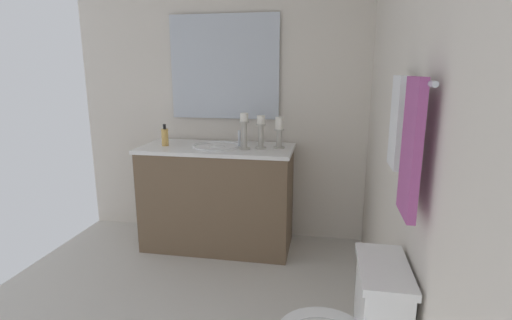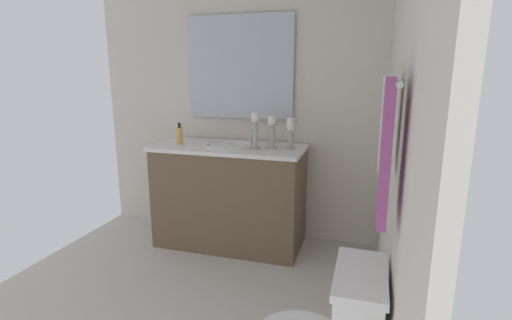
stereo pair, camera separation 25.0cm
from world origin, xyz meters
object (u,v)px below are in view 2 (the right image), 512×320
object	(u,v)px
mirror	(240,67)
candle_holder_short	(272,132)
sink_basin	(229,150)
candle_holder_tall	(291,132)
towel_bar	(395,82)
candle_holder_mid	(255,130)
vanity_cabinet	(230,196)
soap_bottle	(180,135)
towel_near_vanity	(385,124)
towel_center	(386,152)

from	to	relation	value
mirror	candle_holder_short	world-z (taller)	mirror
sink_basin	candle_holder_short	world-z (taller)	candle_holder_short
sink_basin	candle_holder_tall	bearing A→B (deg)	93.16
candle_holder_tall	candle_holder_short	distance (m)	0.15
towel_bar	candle_holder_short	bearing A→B (deg)	-150.48
sink_basin	candle_holder_mid	size ratio (longest dim) A/B	1.40
vanity_cabinet	mirror	distance (m)	1.10
soap_bottle	towel_near_vanity	bearing A→B (deg)	51.69
towel_bar	mirror	bearing A→B (deg)	-145.68
sink_basin	mirror	bearing A→B (deg)	-179.80
towel_near_vanity	towel_center	world-z (taller)	same
mirror	towel_bar	bearing A→B (deg)	34.32
mirror	soap_bottle	xyz separation A→B (m)	(0.32, -0.43, -0.56)
towel_center	sink_basin	bearing A→B (deg)	-144.13
candle_holder_mid	soap_bottle	distance (m)	0.68
candle_holder_tall	candle_holder_short	world-z (taller)	candle_holder_short
vanity_cabinet	towel_near_vanity	xyz separation A→B (m)	(1.30, 1.17, 0.83)
towel_bar	towel_center	distance (m)	0.27
soap_bottle	candle_holder_mid	bearing A→B (deg)	88.47
candle_holder_short	towel_near_vanity	bearing A→B (deg)	31.84
soap_bottle	vanity_cabinet	bearing A→B (deg)	95.06
towel_bar	towel_near_vanity	world-z (taller)	towel_near_vanity
vanity_cabinet	towel_center	size ratio (longest dim) A/B	2.59
candle_holder_mid	sink_basin	bearing A→B (deg)	-103.04
sink_basin	towel_near_vanity	xyz separation A→B (m)	(1.30, 1.17, 0.44)
vanity_cabinet	mirror	bearing A→B (deg)	179.99
sink_basin	candle_holder_tall	xyz separation A→B (m)	(-0.03, 0.51, 0.17)
towel_near_vanity	towel_center	distance (m)	0.32
towel_near_vanity	towel_bar	bearing A→B (deg)	6.56
candle_holder_mid	soap_bottle	size ratio (longest dim) A/B	1.59
vanity_cabinet	candle_holder_tall	xyz separation A→B (m)	(-0.03, 0.51, 0.56)
soap_bottle	towel_near_vanity	world-z (taller)	towel_near_vanity
towel_bar	towel_center	world-z (taller)	towel_center
mirror	candle_holder_short	xyz separation A→B (m)	(0.29, 0.37, -0.50)
soap_bottle	candle_holder_short	bearing A→B (deg)	91.77
candle_holder_tall	soap_bottle	distance (m)	0.95
soap_bottle	towel_center	world-z (taller)	towel_center
candle_holder_tall	candle_holder_short	size ratio (longest dim) A/B	0.94
candle_holder_short	soap_bottle	world-z (taller)	candle_holder_short
vanity_cabinet	candle_holder_tall	bearing A→B (deg)	93.15
candle_holder_mid	towel_bar	bearing A→B (deg)	33.92
vanity_cabinet	candle_holder_tall	size ratio (longest dim) A/B	5.04
sink_basin	towel_center	xyz separation A→B (m)	(1.62, 1.17, 0.39)
candle_holder_tall	towel_near_vanity	bearing A→B (deg)	26.36
towel_bar	vanity_cabinet	bearing A→B (deg)	-140.87
towel_center	mirror	bearing A→B (deg)	-148.33
candle_holder_short	towel_bar	world-z (taller)	towel_bar
candle_holder_mid	towel_bar	xyz separation A→B (m)	(1.40, 0.94, 0.42)
vanity_cabinet	sink_basin	xyz separation A→B (m)	(0.00, 0.00, 0.39)
towel_bar	towel_near_vanity	bearing A→B (deg)	-173.44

